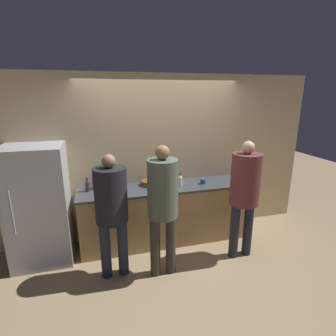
{
  "coord_description": "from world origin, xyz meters",
  "views": [
    {
      "loc": [
        -0.97,
        -3.34,
        2.3
      ],
      "look_at": [
        0.0,
        0.14,
        1.27
      ],
      "focal_mm": 28.0,
      "sensor_mm": 36.0,
      "label": 1
    }
  ],
  "objects": [
    {
      "name": "ground_plane",
      "position": [
        0.0,
        0.0,
        0.0
      ],
      "size": [
        14.0,
        14.0,
        0.0
      ],
      "primitive_type": "plane",
      "color": "#9E8460"
    },
    {
      "name": "wall_back",
      "position": [
        0.0,
        0.66,
        1.3
      ],
      "size": [
        5.2,
        0.06,
        2.6
      ],
      "color": "#D6BC8C",
      "rests_on": "ground_plane"
    },
    {
      "name": "counter",
      "position": [
        0.0,
        0.36,
        0.46
      ],
      "size": [
        2.62,
        0.64,
        0.92
      ],
      "color": "tan",
      "rests_on": "ground_plane"
    },
    {
      "name": "refrigerator",
      "position": [
        -1.78,
        0.31,
        0.83
      ],
      "size": [
        0.77,
        0.69,
        1.66
      ],
      "color": "#B7B7BC",
      "rests_on": "ground_plane"
    },
    {
      "name": "person_left",
      "position": [
        -0.84,
        -0.31,
        0.99
      ],
      "size": [
        0.4,
        0.4,
        1.62
      ],
      "color": "#232838",
      "rests_on": "ground_plane"
    },
    {
      "name": "person_center",
      "position": [
        -0.23,
        -0.44,
        1.05
      ],
      "size": [
        0.38,
        0.38,
        1.72
      ],
      "color": "#38332D",
      "rests_on": "ground_plane"
    },
    {
      "name": "person_right",
      "position": [
        0.96,
        -0.36,
        1.05
      ],
      "size": [
        0.4,
        0.4,
        1.7
      ],
      "color": "#232838",
      "rests_on": "ground_plane"
    },
    {
      "name": "fruit_bowl",
      "position": [
        -0.2,
        0.48,
        0.96
      ],
      "size": [
        0.27,
        0.27,
        0.11
      ],
      "color": "brown",
      "rests_on": "counter"
    },
    {
      "name": "utensil_crock",
      "position": [
        -1.0,
        0.53,
        0.98
      ],
      "size": [
        0.13,
        0.13,
        0.28
      ],
      "color": "#3D424C",
      "rests_on": "counter"
    },
    {
      "name": "bottle_dark",
      "position": [
        -1.14,
        0.44,
        1.0
      ],
      "size": [
        0.07,
        0.07,
        0.21
      ],
      "color": "#333338",
      "rests_on": "counter"
    },
    {
      "name": "bottle_amber",
      "position": [
        -0.86,
        0.42,
        0.99
      ],
      "size": [
        0.06,
        0.06,
        0.18
      ],
      "color": "brown",
      "rests_on": "counter"
    },
    {
      "name": "bottle_clear",
      "position": [
        0.24,
        0.31,
        1.0
      ],
      "size": [
        0.07,
        0.07,
        0.2
      ],
      "color": "silver",
      "rests_on": "counter"
    },
    {
      "name": "cup_blue",
      "position": [
        0.62,
        0.31,
        0.96
      ],
      "size": [
        0.08,
        0.08,
        0.08
      ],
      "color": "#335184",
      "rests_on": "counter"
    }
  ]
}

